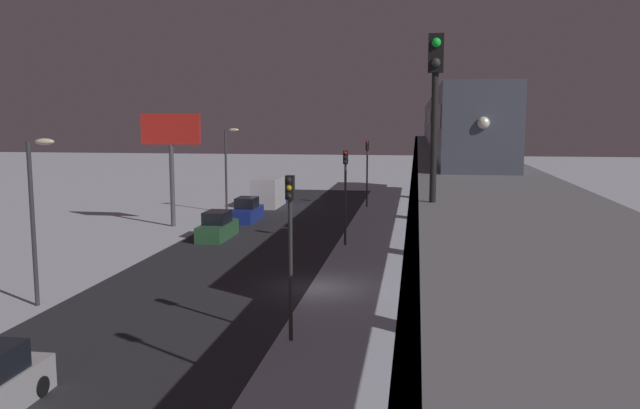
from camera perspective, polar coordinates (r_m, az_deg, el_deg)
ground_plane at (r=33.01m, az=-0.51°, el=-7.35°), size 240.00×240.00×0.00m
avenue_asphalt at (r=34.36m, az=-10.13°, el=-6.86°), size 11.00×89.40×0.01m
elevated_railway at (r=31.71m, az=12.53°, el=2.15°), size 5.00×89.40×6.50m
subway_train at (r=51.36m, az=11.19°, el=7.19°), size 2.94×55.47×3.40m
rail_signal at (r=15.80m, az=10.13°, el=10.04°), size 0.36×0.41×4.00m
sedan_blue at (r=54.41m, az=-6.47°, el=-0.60°), size 1.80×4.68×1.97m
sedan_green at (r=46.66m, az=-9.06°, el=-2.01°), size 1.80×4.79×1.97m
box_truck at (r=63.92m, az=-4.37°, el=1.14°), size 2.40×7.40×2.80m
traffic_light_near at (r=24.47m, az=-2.65°, el=-2.57°), size 0.32×0.44×6.40m
traffic_light_mid at (r=43.28m, az=2.26°, el=1.87°), size 0.32×0.44×6.40m
traffic_light_far at (r=62.32m, az=4.18°, el=3.61°), size 0.32×0.44×6.40m
commercial_billboard at (r=52.11m, az=-13.03°, el=5.55°), size 4.80×0.36×8.90m
street_lamp_near at (r=31.61m, az=-23.78°, el=0.23°), size 1.35×0.44×7.65m
street_lamp_far at (r=59.07m, az=-8.11°, el=3.94°), size 1.35×0.44×7.65m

